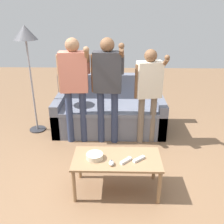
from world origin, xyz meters
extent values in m
plane|color=brown|center=(0.00, 0.00, 0.00)|extent=(12.00, 12.00, 0.00)
cube|color=slate|center=(-0.07, 1.35, 0.21)|extent=(1.87, 0.89, 0.42)
cube|color=slate|center=(-0.07, 1.28, 0.45)|extent=(1.59, 0.77, 0.06)
cube|color=slate|center=(-0.07, 1.71, 0.67)|extent=(1.87, 0.18, 0.50)
cube|color=slate|center=(-0.94, 1.35, 0.30)|extent=(0.14, 0.89, 0.59)
cube|color=slate|center=(0.79, 1.35, 0.30)|extent=(0.14, 0.89, 0.59)
cube|color=#997551|center=(0.06, -0.23, 0.43)|extent=(1.01, 0.50, 0.03)
cylinder|color=#997551|center=(-0.41, -0.45, 0.21)|extent=(0.04, 0.04, 0.42)
cylinder|color=#997551|center=(0.54, -0.45, 0.21)|extent=(0.04, 0.04, 0.42)
cylinder|color=#997551|center=(-0.41, -0.02, 0.21)|extent=(0.04, 0.04, 0.42)
cylinder|color=#997551|center=(0.54, -0.02, 0.21)|extent=(0.04, 0.04, 0.42)
cylinder|color=beige|center=(-0.19, -0.25, 0.48)|extent=(0.19, 0.19, 0.06)
ellipsoid|color=white|center=(0.01, -0.37, 0.47)|extent=(0.06, 0.09, 0.05)
cylinder|color=#4C4C51|center=(0.01, -0.35, 0.50)|extent=(0.02, 0.02, 0.01)
cylinder|color=#2D2D33|center=(-1.36, 1.29, 0.01)|extent=(0.28, 0.28, 0.02)
cylinder|color=gray|center=(-1.36, 1.29, 0.79)|extent=(0.03, 0.03, 1.54)
cone|color=#4C4C51|center=(-1.36, 1.29, 1.67)|extent=(0.37, 0.37, 0.22)
cylinder|color=#2D3856|center=(-0.69, 0.91, 0.43)|extent=(0.11, 0.11, 0.86)
cylinder|color=#2D3856|center=(-0.47, 0.93, 0.43)|extent=(0.11, 0.11, 0.86)
cube|color=#DB7F6B|center=(-0.58, 0.92, 1.15)|extent=(0.42, 0.25, 0.59)
sphere|color=#936B4C|center=(-0.58, 0.92, 1.54)|extent=(0.20, 0.20, 0.20)
cylinder|color=#936B4C|center=(-0.78, 0.91, 1.13)|extent=(0.08, 0.08, 0.56)
cylinder|color=#DB7F6B|center=(-0.38, 0.94, 1.27)|extent=(0.08, 0.08, 0.28)
cylinder|color=#936B4C|center=(-0.37, 0.84, 1.42)|extent=(0.09, 0.24, 0.25)
sphere|color=#936B4C|center=(-0.36, 0.73, 1.51)|extent=(0.08, 0.08, 0.08)
cylinder|color=#2D3856|center=(-0.19, 0.92, 0.43)|extent=(0.11, 0.11, 0.86)
cylinder|color=#2D3856|center=(0.02, 0.91, 0.43)|extent=(0.11, 0.11, 0.86)
cube|color=#38383D|center=(-0.09, 0.91, 1.16)|extent=(0.42, 0.24, 0.59)
sphere|color=brown|center=(-0.09, 0.91, 1.54)|extent=(0.20, 0.20, 0.20)
cylinder|color=brown|center=(-0.29, 0.92, 1.13)|extent=(0.08, 0.08, 0.56)
cylinder|color=#38383D|center=(0.12, 0.90, 1.27)|extent=(0.08, 0.08, 0.28)
cylinder|color=brown|center=(0.11, 0.82, 1.44)|extent=(0.08, 0.27, 0.21)
sphere|color=brown|center=(0.11, 0.75, 1.56)|extent=(0.08, 0.08, 0.08)
cylinder|color=#756656|center=(0.43, 0.90, 0.39)|extent=(0.10, 0.10, 0.78)
cylinder|color=#756656|center=(0.63, 0.94, 0.39)|extent=(0.10, 0.10, 0.78)
cube|color=beige|center=(0.53, 0.92, 1.05)|extent=(0.40, 0.26, 0.53)
sphere|color=brown|center=(0.53, 0.92, 1.40)|extent=(0.18, 0.18, 0.18)
cylinder|color=brown|center=(0.35, 0.89, 1.02)|extent=(0.07, 0.07, 0.51)
cylinder|color=beige|center=(0.71, 0.95, 1.15)|extent=(0.07, 0.07, 0.25)
cylinder|color=brown|center=(0.73, 0.88, 1.30)|extent=(0.10, 0.24, 0.21)
sphere|color=brown|center=(0.74, 0.80, 1.39)|extent=(0.07, 0.07, 0.07)
cube|color=white|center=(0.17, -0.31, 0.46)|extent=(0.14, 0.14, 0.03)
cylinder|color=silver|center=(0.19, -0.29, 0.48)|extent=(0.01, 0.01, 0.00)
cube|color=silver|center=(0.13, -0.34, 0.48)|extent=(0.02, 0.02, 0.00)
cube|color=white|center=(0.31, -0.27, 0.46)|extent=(0.15, 0.13, 0.03)
cylinder|color=silver|center=(0.34, -0.25, 0.48)|extent=(0.01, 0.01, 0.00)
cube|color=silver|center=(0.28, -0.30, 0.48)|extent=(0.02, 0.02, 0.00)
camera|label=1|loc=(0.07, -2.65, 2.07)|focal=40.08mm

